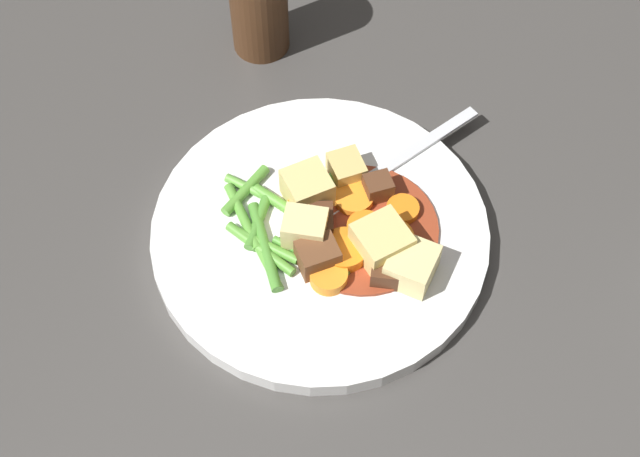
{
  "coord_description": "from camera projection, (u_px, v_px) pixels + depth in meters",
  "views": [
    {
      "loc": [
        0.09,
        -0.37,
        0.63
      ],
      "look_at": [
        0.0,
        0.0,
        0.02
      ],
      "focal_mm": 51.21,
      "sensor_mm": 36.0,
      "label": 1
    }
  ],
  "objects": [
    {
      "name": "ground_plane",
      "position": [
        320.0,
        239.0,
        0.73
      ],
      "size": [
        3.0,
        3.0,
        0.0
      ],
      "primitive_type": "plane",
      "color": "#423F3D"
    },
    {
      "name": "potato_chunk_1",
      "position": [
        305.0,
        230.0,
        0.7
      ],
      "size": [
        0.04,
        0.03,
        0.03
      ],
      "primitive_type": "cube",
      "rotation": [
        0.0,
        0.0,
        3.22
      ],
      "color": "#EAD68C",
      "rests_on": "dinner_plate"
    },
    {
      "name": "green_bean_3",
      "position": [
        310.0,
        208.0,
        0.73
      ],
      "size": [
        0.03,
        0.07,
        0.01
      ],
      "primitive_type": "cylinder",
      "rotation": [
        0.0,
        1.57,
        4.4
      ],
      "color": "#599E38",
      "rests_on": "dinner_plate"
    },
    {
      "name": "green_bean_9",
      "position": [
        261.0,
        249.0,
        0.71
      ],
      "size": [
        0.06,
        0.04,
        0.01
      ],
      "primitive_type": "cylinder",
      "rotation": [
        0.0,
        1.57,
        5.84
      ],
      "color": "#599E38",
      "rests_on": "dinner_plate"
    },
    {
      "name": "green_bean_5",
      "position": [
        246.0,
        190.0,
        0.73
      ],
      "size": [
        0.03,
        0.05,
        0.01
      ],
      "primitive_type": "cylinder",
      "rotation": [
        0.0,
        1.57,
        4.34
      ],
      "color": "#599E38",
      "rests_on": "dinner_plate"
    },
    {
      "name": "stew_sauce",
      "position": [
        362.0,
        228.0,
        0.72
      ],
      "size": [
        0.12,
        0.12,
        0.0
      ],
      "primitive_type": "cylinder",
      "color": "#93381E",
      "rests_on": "dinner_plate"
    },
    {
      "name": "dinner_plate",
      "position": [
        320.0,
        234.0,
        0.73
      ],
      "size": [
        0.27,
        0.27,
        0.02
      ],
      "primitive_type": "cylinder",
      "color": "white",
      "rests_on": "ground_plane"
    },
    {
      "name": "carrot_slice_6",
      "position": [
        392.0,
        236.0,
        0.71
      ],
      "size": [
        0.04,
        0.04,
        0.01
      ],
      "primitive_type": "cylinder",
      "rotation": [
        0.0,
        0.0,
        6.26
      ],
      "color": "orange",
      "rests_on": "dinner_plate"
    },
    {
      "name": "green_bean_2",
      "position": [
        283.0,
        206.0,
        0.73
      ],
      "size": [
        0.06,
        0.03,
        0.01
      ],
      "primitive_type": "cylinder",
      "rotation": [
        0.0,
        1.57,
        5.88
      ],
      "color": "#599E38",
      "rests_on": "dinner_plate"
    },
    {
      "name": "green_bean_1",
      "position": [
        259.0,
        221.0,
        0.72
      ],
      "size": [
        0.01,
        0.05,
        0.01
      ],
      "primitive_type": "cylinder",
      "rotation": [
        0.0,
        1.57,
        4.7
      ],
      "color": "#4C8E33",
      "rests_on": "dinner_plate"
    },
    {
      "name": "carrot_slice_5",
      "position": [
        345.0,
        251.0,
        0.7
      ],
      "size": [
        0.04,
        0.04,
        0.01
      ],
      "primitive_type": "cylinder",
      "rotation": [
        0.0,
        0.0,
        4.56
      ],
      "color": "orange",
      "rests_on": "dinner_plate"
    },
    {
      "name": "meat_chunk_0",
      "position": [
        323.0,
        219.0,
        0.71
      ],
      "size": [
        0.03,
        0.03,
        0.02
      ],
      "primitive_type": "cube",
      "rotation": [
        0.0,
        0.0,
        1.83
      ],
      "color": "#4C2B19",
      "rests_on": "dinner_plate"
    },
    {
      "name": "potato_chunk_4",
      "position": [
        382.0,
        243.0,
        0.69
      ],
      "size": [
        0.05,
        0.05,
        0.03
      ],
      "primitive_type": "cube",
      "rotation": [
        0.0,
        0.0,
        5.48
      ],
      "color": "#E5CC7A",
      "rests_on": "dinner_plate"
    },
    {
      "name": "carrot_slice_2",
      "position": [
        403.0,
        210.0,
        0.72
      ],
      "size": [
        0.03,
        0.03,
        0.01
      ],
      "primitive_type": "cylinder",
      "rotation": [
        0.0,
        0.0,
        1.25
      ],
      "color": "orange",
      "rests_on": "dinner_plate"
    },
    {
      "name": "green_bean_6",
      "position": [
        308.0,
        257.0,
        0.7
      ],
      "size": [
        0.07,
        0.02,
        0.01
      ],
      "primitive_type": "cylinder",
      "rotation": [
        0.0,
        1.57,
        6.02
      ],
      "color": "#4C8E33",
      "rests_on": "dinner_plate"
    },
    {
      "name": "green_bean_7",
      "position": [
        270.0,
        199.0,
        0.73
      ],
      "size": [
        0.08,
        0.03,
        0.01
      ],
      "primitive_type": "cylinder",
      "rotation": [
        0.0,
        1.57,
        6.01
      ],
      "color": "#66AD42",
      "rests_on": "dinner_plate"
    },
    {
      "name": "green_bean_10",
      "position": [
        261.0,
        252.0,
        0.7
      ],
      "size": [
        0.05,
        0.06,
        0.01
      ],
      "primitive_type": "cylinder",
      "rotation": [
        0.0,
        1.57,
        5.4
      ],
      "color": "#599E38",
      "rests_on": "dinner_plate"
    },
    {
      "name": "potato_chunk_0",
      "position": [
        307.0,
        189.0,
        0.72
      ],
      "size": [
        0.05,
        0.05,
        0.03
      ],
      "primitive_type": "cube",
      "rotation": [
        0.0,
        0.0,
        2.26
      ],
      "color": "#E5CC7A",
      "rests_on": "dinner_plate"
    },
    {
      "name": "carrot_slice_4",
      "position": [
        329.0,
        276.0,
        0.69
      ],
      "size": [
        0.03,
        0.03,
        0.01
      ],
      "primitive_type": "cylinder",
      "rotation": [
        0.0,
        0.0,
        6.2
      ],
      "color": "orange",
      "rests_on": "dinner_plate"
    },
    {
      "name": "potato_chunk_2",
      "position": [
        346.0,
        169.0,
        0.74
      ],
      "size": [
        0.04,
        0.04,
        0.02
      ],
      "primitive_type": "cube",
      "rotation": [
        0.0,
        0.0,
        5.31
      ],
      "color": "#DBBC6B",
      "rests_on": "dinner_plate"
    },
    {
      "name": "green_bean_0",
      "position": [
        265.0,
        246.0,
        0.71
      ],
      "size": [
        0.05,
        0.07,
        0.01
      ],
      "primitive_type": "cylinder",
      "rotation": [
        0.0,
        1.57,
        5.23
      ],
      "color": "#4C8E33",
      "rests_on": "dinner_plate"
    },
    {
      "name": "meat_chunk_2",
      "position": [
        318.0,
        256.0,
        0.69
      ],
      "size": [
        0.04,
        0.04,
        0.02
      ],
      "primitive_type": "cube",
      "rotation": [
        0.0,
        0.0,
        0.63
      ],
      "color": "brown",
      "rests_on": "dinner_plate"
    },
    {
      "name": "carrot_slice_1",
      "position": [
        365.0,
        228.0,
        0.71
      ],
      "size": [
        0.04,
        0.04,
        0.01
      ],
      "primitive_type": "cylinder",
      "rotation": [
        0.0,
        0.0,
        0.6
      ],
      "color": "orange",
      "rests_on": "dinner_plate"
    },
    {
      "name": "green_bean_8",
      "position": [
        243.0,
        217.0,
        0.72
      ],
      "size": [
        0.05,
        0.06,
        0.01
      ],
      "primitive_type": "cylinder",
      "rotation": [
        0.0,
        1.57,
        5.37
      ],
      "color": "#599E38",
      "rests_on": "dinner_plate"
    },
    {
      "name": "green_bean_4",
      "position": [
        268.0,
        246.0,
        0.71
      ],
      "size": [
        0.05,
        0.02,
        0.01
      ],
      "primitive_type": "cylinder",
      "rotation": [
        0.0,
        1.57,
        6.03
      ],
      "color": "#599E38",
      "rests_on": "dinner_plate"
    },
    {
      "name": "meat_chunk_3",
      "position": [
        388.0,
        274.0,
        0.69
      ],
      "size": [
        0.03,
        0.02,
        0.02
      ],
      "primitive_type": "cube",
      "rotation": [
        0.0,
        0.0,
        3.26
      ],
      "color": "#4C2B19",
      "rests_on": "dinner_plate"
    },
    {
      "name": "meat_chunk_1",
      "position": [
        378.0,
        188.0,
        0.73
      ],
      "size": [
        0.03,
        0.03,
        0.02
      ],
      "primitive_type": "cube",
      "rotation": [
        0.0,
        0.0,
        5.27
      ],
      "color": "#56331E",
      "rests_on": "dinner_plate"
    },
    {
      "name": "carrot_slice_3",
      "position": [
        354.0,
        198.0,
        0.73
      ],
      "size": [
        0.04,
        0.04,
        0.01
      ],
      "primitive_type": "cylinder",
      "rotation": [
        0.0,
        0.0,
        0.28
      ],
      "color": "orange",
      "rests_on": "dinner_plate"
    },
    {
      "name": "potato_chunk_3",
      "position": [
        412.0,
        266.0,
        0.69
      ],
      "size": [
        0.04,
        0.04,
        0.03
      ],
      "primitive_type": "cube",
      "rotation": [
        0.0,
        0.0,
        6.1
      ],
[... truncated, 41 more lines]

